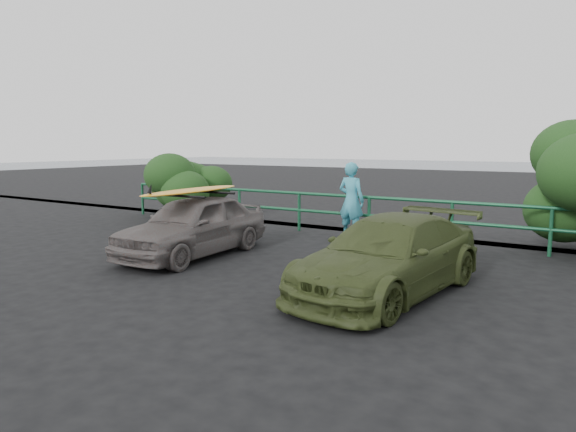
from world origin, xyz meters
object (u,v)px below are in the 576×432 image
object	(u,v)px
olive_vehicle	(389,256)
surfboard	(192,191)
sedan	(193,225)
guardrail	(333,214)
man	(351,200)

from	to	relation	value
olive_vehicle	surfboard	world-z (taller)	surfboard
sedan	surfboard	world-z (taller)	surfboard
surfboard	guardrail	bearing A→B (deg)	69.35
guardrail	olive_vehicle	bearing A→B (deg)	-53.34
man	surfboard	world-z (taller)	man
olive_vehicle	man	size ratio (longest dim) A/B	2.18
guardrail	olive_vehicle	size ratio (longest dim) A/B	3.45
guardrail	man	xyz separation A→B (m)	(0.65, -0.28, 0.41)
sedan	olive_vehicle	bearing A→B (deg)	-8.21
sedan	man	world-z (taller)	man
sedan	guardrail	bearing A→B (deg)	69.35
sedan	surfboard	distance (m)	0.72
man	guardrail	bearing A→B (deg)	-17.08
sedan	man	xyz separation A→B (m)	(1.89, 3.55, 0.30)
guardrail	sedan	xyz separation A→B (m)	(-1.25, -3.83, 0.11)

